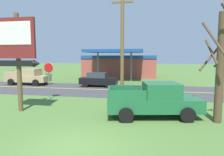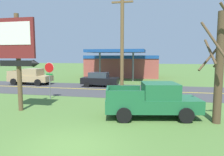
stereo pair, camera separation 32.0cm
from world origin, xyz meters
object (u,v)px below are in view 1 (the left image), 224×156
Objects in this scene: pickup_green_parked_on_lawn at (154,100)px; gas_station at (120,65)px; car_black_far_lane at (98,79)px; motel_sign at (17,47)px; stop_sign at (49,74)px; utility_pole at (122,41)px; pickup_tan_on_road at (29,77)px; bare_tree at (220,65)px.

gas_station is at bearing 103.15° from pickup_green_parked_on_lawn.
gas_station reaches higher than car_black_far_lane.
stop_sign is at bearing 89.80° from motel_sign.
gas_station is (3.04, 18.80, -0.08)m from stop_sign.
stop_sign is 8.90m from pickup_green_parked_on_lawn.
pickup_green_parked_on_lawn is (8.21, 0.41, -3.02)m from motel_sign.
utility_pole is 14.93m from pickup_tan_on_road.
utility_pole reaches higher than stop_sign.
pickup_tan_on_road is (-6.56, 10.90, -3.02)m from motel_sign.
bare_tree is 21.15m from pickup_tan_on_road.
bare_tree is (11.44, -3.70, 0.99)m from stop_sign.
pickup_tan_on_road is (-18.01, 10.90, -2.05)m from bare_tree.
utility_pole reaches higher than bare_tree.
pickup_green_parked_on_lawn is 18.12m from pickup_tan_on_road.
stop_sign is at bearing 158.09° from pickup_green_parked_on_lawn.
stop_sign is at bearing -99.17° from gas_station.
utility_pole is 9.02m from car_black_far_lane.
gas_station is at bearing 110.48° from bare_tree.
gas_station is at bearing 98.70° from utility_pole.
gas_station is (3.05, 22.51, -2.04)m from motel_sign.
utility_pole is 1.57× the size of pickup_green_parked_on_lawn.
car_black_far_lane is at bearing 78.36° from motel_sign.
utility_pole is 6.75m from bare_tree.
utility_pole reaches higher than gas_station.
pickup_green_parked_on_lawn is at bearing 2.85° from motel_sign.
motel_sign is 4.19m from stop_sign.
motel_sign is at bearing -148.94° from utility_pole.
motel_sign reaches higher than pickup_tan_on_road.
stop_sign is 6.46m from utility_pole.
car_black_far_lane is (2.25, 10.90, -3.15)m from motel_sign.
stop_sign is 7.63m from car_black_far_lane.
motel_sign is 1.44× the size of car_black_far_lane.
stop_sign is (0.01, 3.71, -1.96)m from motel_sign.
gas_station is 22.72m from pickup_green_parked_on_lawn.
car_black_far_lane is at bearing 116.80° from utility_pole.
bare_tree is (5.51, -3.57, -1.56)m from utility_pole.
utility_pole is at bearing 31.06° from motel_sign.
stop_sign reaches higher than pickup_green_parked_on_lawn.
motel_sign is at bearing -179.96° from bare_tree.
gas_station reaches higher than pickup_green_parked_on_lawn.
car_black_far_lane is (-5.97, 10.49, -0.13)m from pickup_green_parked_on_lawn.
stop_sign is at bearing 178.79° from utility_pole.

